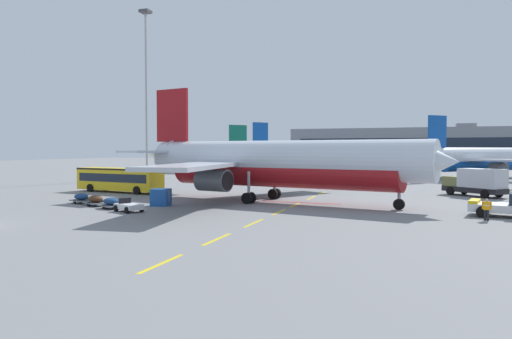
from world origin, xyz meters
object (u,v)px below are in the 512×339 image
object	(u,v)px
apron_shuttle_bus	(119,178)
airliner_far_right	(302,155)
airliner_mid_left	(486,159)
catering_truck	(476,182)
uld_cargo_container	(161,197)
airliner_foreground	(274,163)
apron_light_mast_near	(146,77)
baggage_train	(103,201)
airliner_far_center	(287,161)
ground_crew_worker	(487,208)

from	to	relation	value
apron_shuttle_bus	airliner_far_right	bearing A→B (deg)	84.57
airliner_mid_left	catering_truck	world-z (taller)	airliner_mid_left
catering_truck	uld_cargo_container	size ratio (longest dim) A/B	3.72
airliner_foreground	catering_truck	distance (m)	23.83
airliner_mid_left	apron_shuttle_bus	xyz separation A→B (m)	(-46.51, -46.19, -1.85)
airliner_far_right	apron_light_mast_near	size ratio (longest dim) A/B	0.99
airliner_foreground	baggage_train	bearing A→B (deg)	-145.32
baggage_train	uld_cargo_container	bearing A→B (deg)	31.60
airliner_foreground	baggage_train	size ratio (longest dim) A/B	3.13
apron_shuttle_bus	apron_light_mast_near	bearing A→B (deg)	115.08
airliner_far_center	baggage_train	world-z (taller)	airliner_far_center
airliner_far_center	apron_shuttle_bus	size ratio (longest dim) A/B	1.96
airliner_far_center	ground_crew_worker	world-z (taller)	airliner_far_center
airliner_far_right	baggage_train	xyz separation A→B (m)	(1.19, -82.73, -3.27)
apron_shuttle_bus	catering_truck	size ratio (longest dim) A/B	1.81
airliner_foreground	uld_cargo_container	distance (m)	11.73
airliner_mid_left	airliner_far_center	bearing A→B (deg)	-166.76
airliner_mid_left	baggage_train	bearing A→B (deg)	-122.93
airliner_far_right	apron_light_mast_near	bearing A→B (deg)	-112.96
airliner_foreground	apron_light_mast_near	bearing A→B (deg)	138.20
ground_crew_worker	catering_truck	bearing A→B (deg)	86.55
catering_truck	apron_light_mast_near	world-z (taller)	apron_light_mast_near
airliner_far_center	catering_truck	bearing A→B (deg)	-44.13
apron_shuttle_bus	catering_truck	bearing A→B (deg)	11.95
ground_crew_worker	apron_light_mast_near	distance (m)	65.99
apron_light_mast_near	airliner_foreground	bearing A→B (deg)	-41.80
catering_truck	baggage_train	xyz separation A→B (m)	(-33.42, -22.35, -1.11)
apron_shuttle_bus	airliner_far_center	bearing A→B (deg)	73.62
airliner_foreground	catering_truck	size ratio (longest dim) A/B	5.10
apron_shuttle_bus	airliner_mid_left	bearing A→B (deg)	44.80
uld_cargo_container	ground_crew_worker	bearing A→B (deg)	-0.98
airliner_foreground	airliner_far_right	bearing A→B (deg)	101.37
catering_truck	ground_crew_worker	size ratio (longest dim) A/B	4.12
airliner_mid_left	baggage_train	xyz separation A→B (m)	(-38.75, -59.83, -3.07)
catering_truck	airliner_foreground	bearing A→B (deg)	-146.86
apron_shuttle_bus	uld_cargo_container	bearing A→B (deg)	-41.84
airliner_foreground	airliner_far_right	xyz separation A→B (m)	(-14.75, 73.35, -0.14)
airliner_far_center	airliner_far_right	xyz separation A→B (m)	(-4.56, 31.22, 0.68)
airliner_far_right	apron_shuttle_bus	size ratio (longest dim) A/B	2.45
airliner_foreground	apron_shuttle_bus	size ratio (longest dim) A/B	2.81
airliner_foreground	airliner_far_right	size ratio (longest dim) A/B	1.15
airliner_far_center	uld_cargo_container	size ratio (longest dim) A/B	13.22
airliner_far_center	apron_shuttle_bus	bearing A→B (deg)	-106.38
baggage_train	apron_light_mast_near	size ratio (longest dim) A/B	0.36
ground_crew_worker	airliner_foreground	bearing A→B (deg)	159.06
airliner_foreground	airliner_far_right	world-z (taller)	airliner_foreground
baggage_train	uld_cargo_container	xyz separation A→B (m)	(4.43, 2.73, 0.27)
apron_shuttle_bus	uld_cargo_container	size ratio (longest dim) A/B	6.75
airliner_far_center	apron_light_mast_near	distance (m)	30.31
ground_crew_worker	uld_cargo_container	distance (m)	27.78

